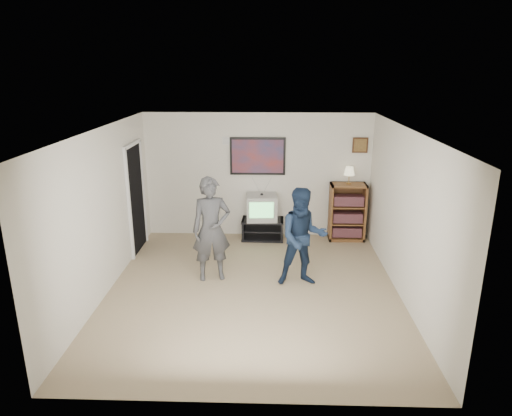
# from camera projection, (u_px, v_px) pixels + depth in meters

# --- Properties ---
(room_shell) EXTENTS (4.51, 5.00, 2.51)m
(room_shell) POSITION_uv_depth(u_px,v_px,m) (254.00, 208.00, 7.09)
(room_shell) COLOR #988760
(room_shell) RESTS_ON ground
(media_stand) EXTENTS (0.84, 0.48, 0.42)m
(media_stand) POSITION_uv_depth(u_px,v_px,m) (263.00, 229.00, 9.20)
(media_stand) COLOR black
(media_stand) RESTS_ON room_shell
(crt_television) EXTENTS (0.63, 0.54, 0.51)m
(crt_television) POSITION_uv_depth(u_px,v_px,m) (262.00, 207.00, 9.06)
(crt_television) COLOR #A5A6A1
(crt_television) RESTS_ON media_stand
(bookshelf) EXTENTS (0.70, 0.40, 1.15)m
(bookshelf) POSITION_uv_depth(u_px,v_px,m) (347.00, 212.00, 9.08)
(bookshelf) COLOR brown
(bookshelf) RESTS_ON room_shell
(table_lamp) EXTENTS (0.21, 0.21, 0.34)m
(table_lamp) POSITION_uv_depth(u_px,v_px,m) (349.00, 175.00, 8.89)
(table_lamp) COLOR beige
(table_lamp) RESTS_ON bookshelf
(person_tall) EXTENTS (0.70, 0.55, 1.71)m
(person_tall) POSITION_uv_depth(u_px,v_px,m) (211.00, 229.00, 7.30)
(person_tall) COLOR #3B3C3E
(person_tall) RESTS_ON room_shell
(person_short) EXTENTS (0.84, 0.68, 1.59)m
(person_short) POSITION_uv_depth(u_px,v_px,m) (303.00, 237.00, 7.13)
(person_short) COLOR #15233B
(person_short) RESTS_ON room_shell
(controller_left) EXTENTS (0.08, 0.13, 0.04)m
(controller_left) POSITION_uv_depth(u_px,v_px,m) (215.00, 204.00, 7.41)
(controller_left) COLOR white
(controller_left) RESTS_ON person_tall
(controller_right) EXTENTS (0.05, 0.12, 0.03)m
(controller_right) POSITION_uv_depth(u_px,v_px,m) (299.00, 217.00, 7.27)
(controller_right) COLOR white
(controller_right) RESTS_ON person_short
(poster) EXTENTS (1.10, 0.03, 0.75)m
(poster) POSITION_uv_depth(u_px,v_px,m) (258.00, 156.00, 9.00)
(poster) COLOR black
(poster) RESTS_ON room_shell
(air_vent) EXTENTS (0.28, 0.02, 0.14)m
(air_vent) POSITION_uv_depth(u_px,v_px,m) (230.00, 141.00, 8.94)
(air_vent) COLOR white
(air_vent) RESTS_ON room_shell
(small_picture) EXTENTS (0.30, 0.03, 0.30)m
(small_picture) POSITION_uv_depth(u_px,v_px,m) (360.00, 145.00, 8.88)
(small_picture) COLOR #3D2013
(small_picture) RESTS_ON room_shell
(doorway) EXTENTS (0.03, 0.85, 2.00)m
(doorway) POSITION_uv_depth(u_px,v_px,m) (136.00, 199.00, 8.43)
(doorway) COLOR black
(doorway) RESTS_ON room_shell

